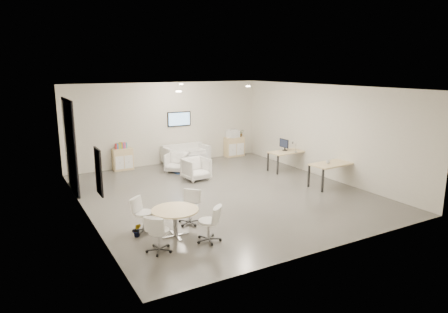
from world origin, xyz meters
TOP-DOWN VIEW (x-y plane):
  - room_shell at (0.00, 0.00)m, footprint 9.60×10.60m
  - glass_door at (-3.95, 2.51)m, footprint 0.09×1.90m
  - artwork at (-3.97, -1.60)m, footprint 0.05×0.54m
  - wall_tv at (0.50, 4.46)m, footprint 0.98×0.06m
  - ceiling_spots at (-0.20, 0.83)m, footprint 3.14×4.14m
  - sideboard_left at (-1.89, 4.28)m, footprint 0.73×0.38m
  - sideboard_right at (2.95, 4.27)m, footprint 0.84×0.41m
  - books at (-1.92, 4.29)m, footprint 0.43×0.14m
  - printer at (2.89, 4.27)m, footprint 0.53×0.47m
  - loveseat at (0.56, 4.06)m, footprint 1.81×0.99m
  - blue_rug at (0.29, 3.10)m, footprint 1.37×0.92m
  - armchair_left at (-0.24, 3.04)m, footprint 1.01×1.01m
  - armchair_right at (-0.06, 1.75)m, footprint 0.87×0.83m
  - desk_rear at (3.41, 1.21)m, footprint 1.46×0.82m
  - desk_front at (3.39, -1.13)m, footprint 1.54×0.85m
  - monitor at (3.37, 1.36)m, footprint 0.20×0.50m
  - round_table at (-2.51, -2.30)m, footprint 1.07×1.07m
  - meeting_chairs at (-2.51, -2.30)m, footprint 2.00×2.00m
  - plant_cabinet at (3.27, 4.26)m, footprint 0.36×0.38m
  - plant_floor at (-3.28, -1.90)m, footprint 0.30×0.37m
  - cup at (3.21, -1.12)m, footprint 0.13×0.10m

SIDE VIEW (x-z plane):
  - blue_rug at x=0.29m, z-range 0.00..0.01m
  - plant_floor at x=-3.28m, z-range 0.00..0.14m
  - loveseat at x=0.56m, z-range 0.03..0.68m
  - armchair_left at x=-0.24m, z-range 0.00..0.76m
  - sideboard_left at x=-1.89m, z-range 0.00..0.81m
  - armchair_right at x=-0.06m, z-range 0.00..0.82m
  - meeting_chairs at x=-2.51m, z-range 0.00..0.82m
  - sideboard_right at x=2.95m, z-range 0.00..0.84m
  - round_table at x=-2.51m, z-range 0.24..0.89m
  - desk_rear at x=3.41m, z-range 0.29..1.02m
  - desk_front at x=3.39m, z-range 0.31..1.08m
  - cup at x=3.21m, z-range 0.77..0.90m
  - books at x=-1.92m, z-range 0.82..1.04m
  - plant_cabinet at x=3.27m, z-range 0.84..1.07m
  - monitor at x=3.37m, z-range 0.75..1.19m
  - printer at x=2.89m, z-range 0.83..1.16m
  - glass_door at x=-3.95m, z-range 0.08..2.93m
  - artwork at x=-3.97m, z-range 1.03..2.07m
  - room_shell at x=0.00m, z-range -0.80..4.00m
  - wall_tv at x=0.50m, z-range 1.46..2.04m
  - ceiling_spots at x=-0.20m, z-range 3.17..3.20m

